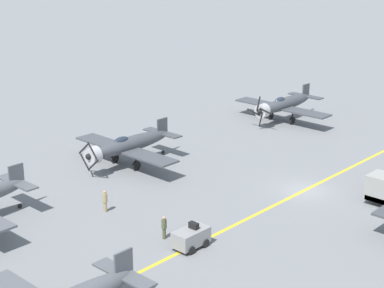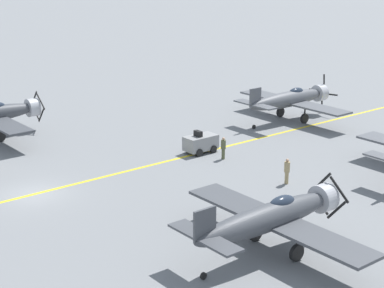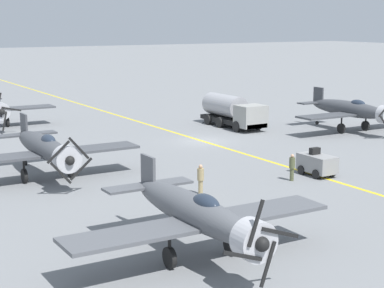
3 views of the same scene
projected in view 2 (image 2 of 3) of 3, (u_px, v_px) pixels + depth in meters
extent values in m
plane|color=slate|center=(34.00, 194.00, 41.49)|extent=(400.00, 400.00, 0.00)
cube|color=yellow|center=(34.00, 194.00, 41.49)|extent=(0.30, 160.00, 0.01)
cylinder|color=#B7B7BC|center=(32.00, 107.00, 55.52)|extent=(1.57, 0.90, 1.58)
sphere|color=black|center=(38.00, 107.00, 55.82)|extent=(0.56, 0.56, 0.56)
cube|color=black|center=(34.00, 98.00, 56.04)|extent=(1.24, 0.06, 1.43)
cube|color=black|center=(35.00, 111.00, 56.48)|extent=(1.43, 0.06, 1.24)
cube|color=black|center=(41.00, 115.00, 55.59)|extent=(1.24, 0.06, 1.43)
cube|color=black|center=(41.00, 102.00, 55.15)|extent=(1.43, 0.06, 1.24)
cylinder|color=black|center=(0.00, 129.00, 52.47)|extent=(0.14, 0.14, 1.26)
cylinder|color=black|center=(0.00, 136.00, 52.66)|extent=(0.22, 0.90, 0.90)
ellipsoid|color=#46484D|center=(266.00, 218.00, 32.74)|extent=(1.50, 9.50, 1.42)
cylinder|color=#B7B7BC|center=(323.00, 198.00, 35.40)|extent=(1.57, 0.90, 1.58)
ellipsoid|color=#232D3D|center=(282.00, 203.00, 33.26)|extent=(0.80, 1.70, 0.76)
cube|color=#46484D|center=(276.00, 221.00, 33.29)|extent=(12.00, 2.10, 0.16)
cube|color=#46484D|center=(205.00, 237.00, 30.25)|extent=(4.40, 1.10, 0.12)
cube|color=#46484D|center=(205.00, 225.00, 30.06)|extent=(0.14, 1.30, 1.60)
sphere|color=black|center=(329.00, 196.00, 35.70)|extent=(0.56, 0.56, 0.56)
cube|color=black|center=(336.00, 210.00, 35.47)|extent=(1.25, 0.06, 1.42)
cube|color=black|center=(339.00, 190.00, 35.04)|extent=(1.42, 0.06, 1.25)
cube|color=black|center=(322.00, 182.00, 35.93)|extent=(1.25, 0.06, 1.42)
cube|color=black|center=(319.00, 202.00, 36.36)|extent=(1.42, 0.06, 1.25)
cylinder|color=black|center=(256.00, 223.00, 34.60)|extent=(0.14, 0.14, 1.26)
cylinder|color=black|center=(255.00, 233.00, 34.78)|extent=(0.22, 0.90, 0.90)
cylinder|color=black|center=(297.00, 241.00, 32.36)|extent=(0.14, 0.14, 1.26)
cylinder|color=black|center=(297.00, 253.00, 32.54)|extent=(0.22, 0.90, 0.90)
cylinder|color=black|center=(203.00, 276.00, 30.80)|extent=(0.12, 0.36, 0.36)
ellipsoid|color=#55575D|center=(287.00, 99.00, 58.41)|extent=(1.50, 9.50, 1.42)
cylinder|color=#B7B7BC|center=(320.00, 93.00, 61.07)|extent=(1.58, 0.90, 1.58)
ellipsoid|color=#232D3D|center=(296.00, 92.00, 58.93)|extent=(0.80, 1.70, 0.76)
cube|color=#55575D|center=(293.00, 102.00, 58.96)|extent=(12.00, 2.10, 0.16)
cube|color=#55575D|center=(255.00, 104.00, 55.92)|extent=(4.40, 1.10, 0.12)
cube|color=#55575D|center=(255.00, 97.00, 55.73)|extent=(0.14, 1.30, 1.60)
sphere|color=black|center=(323.00, 92.00, 61.37)|extent=(0.56, 0.56, 0.56)
cube|color=black|center=(330.00, 94.00, 60.74)|extent=(1.76, 0.06, 0.27)
cube|color=black|center=(324.00, 83.00, 61.07)|extent=(0.27, 0.06, 1.76)
cube|color=black|center=(316.00, 90.00, 62.00)|extent=(1.76, 0.06, 0.27)
cube|color=black|center=(322.00, 101.00, 61.68)|extent=(0.27, 0.06, 1.76)
cylinder|color=black|center=(281.00, 106.00, 60.27)|extent=(0.14, 0.14, 1.26)
cylinder|color=black|center=(280.00, 112.00, 60.45)|extent=(0.22, 0.90, 0.90)
cylinder|color=black|center=(305.00, 112.00, 58.03)|extent=(0.14, 0.14, 1.26)
cylinder|color=black|center=(304.00, 118.00, 58.22)|extent=(0.22, 0.90, 0.90)
cylinder|color=black|center=(254.00, 127.00, 56.47)|extent=(0.12, 0.36, 0.36)
cube|color=gray|center=(201.00, 143.00, 49.76)|extent=(1.40, 2.60, 1.10)
cube|color=black|center=(198.00, 134.00, 49.38)|extent=(0.70, 0.36, 0.44)
cylinder|color=black|center=(202.00, 145.00, 50.85)|extent=(0.20, 0.60, 0.60)
cylinder|color=black|center=(213.00, 149.00, 49.82)|extent=(0.20, 0.60, 0.60)
cylinder|color=black|center=(188.00, 148.00, 49.99)|extent=(0.20, 0.60, 0.60)
cylinder|color=black|center=(199.00, 153.00, 48.97)|extent=(0.20, 0.60, 0.60)
cylinder|color=#515638|center=(223.00, 154.00, 48.31)|extent=(0.25, 0.25, 0.81)
cylinder|color=#515638|center=(223.00, 144.00, 48.10)|extent=(0.37, 0.37, 0.68)
sphere|color=tan|center=(223.00, 139.00, 47.96)|extent=(0.22, 0.22, 0.22)
cylinder|color=tan|center=(287.00, 178.00, 43.25)|extent=(0.26, 0.26, 0.85)
cylinder|color=tan|center=(287.00, 167.00, 43.03)|extent=(0.39, 0.39, 0.70)
sphere|color=tan|center=(287.00, 160.00, 42.89)|extent=(0.23, 0.23, 0.23)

